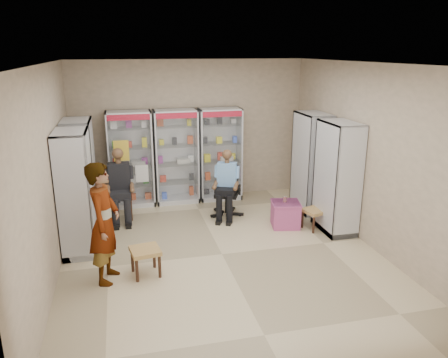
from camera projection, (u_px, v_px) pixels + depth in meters
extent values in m
plane|color=#C7B48A|center=(222.00, 254.00, 7.09)|extent=(6.00, 6.00, 0.00)
cube|color=tan|center=(190.00, 131.00, 9.45)|extent=(5.00, 0.02, 3.00)
cube|color=tan|center=(299.00, 249.00, 3.86)|extent=(5.00, 0.02, 3.00)
cube|color=tan|center=(48.00, 176.00, 6.10)|extent=(0.02, 6.00, 3.00)
cube|color=tan|center=(369.00, 156.00, 7.22)|extent=(0.02, 6.00, 3.00)
cube|color=beige|center=(222.00, 64.00, 6.23)|extent=(5.00, 6.00, 0.02)
cube|color=#B4B6BC|center=(131.00, 159.00, 9.05)|extent=(0.90, 0.50, 2.00)
cube|color=#B3B5BB|center=(176.00, 157.00, 9.26)|extent=(0.90, 0.50, 2.00)
cube|color=#A0A3A7|center=(220.00, 154.00, 9.48)|extent=(0.90, 0.50, 2.00)
cube|color=#B0B3B8|center=(311.00, 163.00, 8.79)|extent=(0.90, 0.50, 2.00)
cube|color=silver|center=(337.00, 178.00, 7.77)|extent=(0.90, 0.50, 2.00)
cube|color=#BABEC2|center=(81.00, 174.00, 7.98)|extent=(0.90, 0.50, 2.00)
cube|color=#9D9FA4|center=(76.00, 193.00, 6.95)|extent=(0.90, 0.50, 2.00)
cube|color=black|center=(121.00, 195.00, 8.47)|extent=(0.42, 0.42, 0.94)
cube|color=black|center=(227.00, 191.00, 8.60)|extent=(0.72, 0.72, 1.00)
cube|color=#C04C8C|center=(285.00, 214.00, 8.15)|extent=(0.58, 0.56, 0.47)
cylinder|color=#561707|center=(285.00, 199.00, 8.08)|extent=(0.07, 0.07, 0.11)
cube|color=#B37B4B|center=(314.00, 219.00, 8.04)|extent=(0.48, 0.48, 0.38)
cube|color=#B37E4B|center=(146.00, 262.00, 6.40)|extent=(0.47, 0.47, 0.41)
imported|color=gray|center=(104.00, 223.00, 6.07)|extent=(0.57, 0.72, 1.75)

